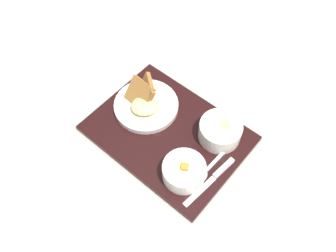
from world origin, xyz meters
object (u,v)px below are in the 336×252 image
object	(u,v)px
bowl_salad	(184,170)
knife	(218,174)
bowl_soup	(220,130)
spoon	(205,172)
plate_main	(145,103)

from	to	relation	value
bowl_salad	knife	bearing A→B (deg)	-138.24
bowl_salad	knife	xyz separation A→B (m)	(-0.07, -0.06, -0.02)
bowl_salad	knife	distance (m)	0.09
bowl_soup	knife	world-z (taller)	bowl_soup
bowl_soup	spoon	distance (m)	0.13
plate_main	knife	world-z (taller)	plate_main
plate_main	bowl_soup	bearing A→B (deg)	-164.73
plate_main	bowl_salad	bearing A→B (deg)	156.93
bowl_salad	spoon	xyz separation A→B (m)	(-0.04, -0.04, -0.02)
bowl_salad	plate_main	size ratio (longest dim) A/B	0.60
bowl_salad	plate_main	bearing A→B (deg)	-23.07
knife	plate_main	bearing A→B (deg)	-92.09
bowl_salad	plate_main	xyz separation A→B (m)	(0.23, -0.10, -0.01)
plate_main	spoon	size ratio (longest dim) A/B	1.27
bowl_salad	bowl_soup	world-z (taller)	same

